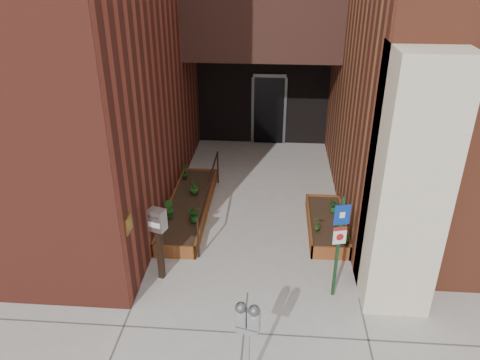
# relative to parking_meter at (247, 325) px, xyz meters

# --- Properties ---
(ground) EXTENTS (80.00, 80.00, 0.00)m
(ground) POSITION_rel_parking_meter_xyz_m (-0.11, 2.02, -1.18)
(ground) COLOR #9E9991
(ground) RESTS_ON ground
(planter_left) EXTENTS (0.90, 3.60, 0.30)m
(planter_left) POSITION_rel_parking_meter_xyz_m (-1.66, 4.72, -1.04)
(planter_left) COLOR brown
(planter_left) RESTS_ON ground
(planter_right) EXTENTS (0.80, 2.20, 0.30)m
(planter_right) POSITION_rel_parking_meter_xyz_m (1.49, 4.22, -1.04)
(planter_right) COLOR brown
(planter_right) RESTS_ON ground
(handrail) EXTENTS (0.04, 3.34, 0.90)m
(handrail) POSITION_rel_parking_meter_xyz_m (-1.16, 4.67, -0.43)
(handrail) COLOR black
(handrail) RESTS_ON ground
(parking_meter) EXTENTS (0.35, 0.20, 1.52)m
(parking_meter) POSITION_rel_parking_meter_xyz_m (0.00, 0.00, 0.00)
(parking_meter) COLOR #A4A4A6
(parking_meter) RESTS_ON ground
(sign_post) EXTENTS (0.27, 0.10, 2.02)m
(sign_post) POSITION_rel_parking_meter_xyz_m (1.42, 2.07, 0.06)
(sign_post) COLOR #14391D
(sign_post) RESTS_ON ground
(payment_dropbox) EXTENTS (0.35, 0.29, 1.48)m
(payment_dropbox) POSITION_rel_parking_meter_xyz_m (-1.76, 2.33, -0.11)
(payment_dropbox) COLOR black
(payment_dropbox) RESTS_ON ground
(shrub_left_a) EXTENTS (0.45, 0.45, 0.35)m
(shrub_left_a) POSITION_rel_parking_meter_xyz_m (-1.39, 3.92, -0.70)
(shrub_left_a) COLOR #1D611B
(shrub_left_a) RESTS_ON planter_left
(shrub_left_b) EXTENTS (0.30, 0.30, 0.39)m
(shrub_left_b) POSITION_rel_parking_meter_xyz_m (-1.96, 4.03, -0.68)
(shrub_left_b) COLOR #1B601C
(shrub_left_b) RESTS_ON planter_left
(shrub_left_c) EXTENTS (0.26, 0.26, 0.39)m
(shrub_left_c) POSITION_rel_parking_meter_xyz_m (-1.60, 5.15, -0.68)
(shrub_left_c) COLOR #245B1A
(shrub_left_c) RESTS_ON planter_left
(shrub_left_d) EXTENTS (0.27, 0.27, 0.41)m
(shrub_left_d) POSITION_rel_parking_meter_xyz_m (-1.96, 5.93, -0.67)
(shrub_left_d) COLOR #1A5518
(shrub_left_d) RESTS_ON planter_left
(shrub_right_a) EXTENTS (0.30, 0.30, 0.38)m
(shrub_right_a) POSITION_rel_parking_meter_xyz_m (1.74, 3.32, -0.69)
(shrub_right_a) COLOR #1F5418
(shrub_right_a) RESTS_ON planter_right
(shrub_right_b) EXTENTS (0.21, 0.21, 0.35)m
(shrub_right_b) POSITION_rel_parking_meter_xyz_m (1.24, 3.71, -0.70)
(shrub_right_b) COLOR #245217
(shrub_right_b) RESTS_ON planter_right
(shrub_right_c) EXTENTS (0.29, 0.29, 0.29)m
(shrub_right_c) POSITION_rel_parking_meter_xyz_m (1.66, 4.53, -0.73)
(shrub_right_c) COLOR #1C621C
(shrub_right_c) RESTS_ON planter_right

